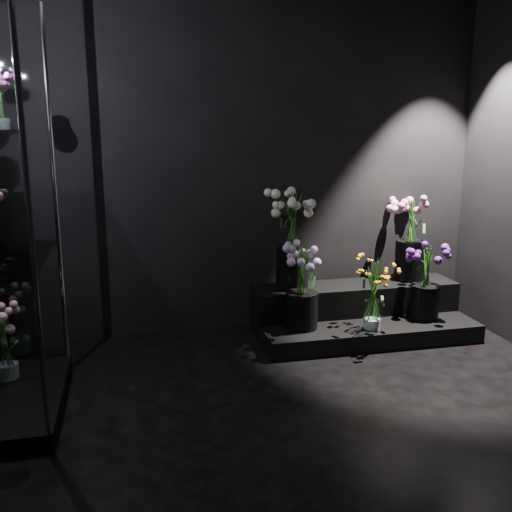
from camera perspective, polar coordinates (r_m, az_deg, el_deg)
name	(u,v)px	position (r m, az deg, el deg)	size (l,w,h in m)	color
floor	(317,454)	(3.13, 6.09, -19.12)	(4.00, 4.00, 0.00)	black
wall_back	(240,160)	(4.61, -1.64, 9.58)	(4.00, 4.00, 0.00)	black
display_riser	(359,313)	(4.79, 10.26, -5.67)	(1.72, 0.76, 0.38)	black
bouquet_orange_bells	(373,294)	(4.41, 11.66, -3.77)	(0.29, 0.29, 0.54)	white
bouquet_lilac	(302,283)	(4.34, 4.62, -2.70)	(0.42, 0.42, 0.64)	black
bouquet_purple	(426,278)	(4.74, 16.64, -2.08)	(0.45, 0.45, 0.59)	black
bouquet_cream_roses	(293,236)	(4.55, 3.69, 2.00)	(0.43, 0.43, 0.76)	black
bouquet_pink_roses	(412,234)	(4.97, 15.30, 2.13)	(0.43, 0.43, 0.69)	black
bouquet_case_base_pink	(5,338)	(3.89, -23.83, -7.53)	(0.36, 0.36, 0.50)	white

